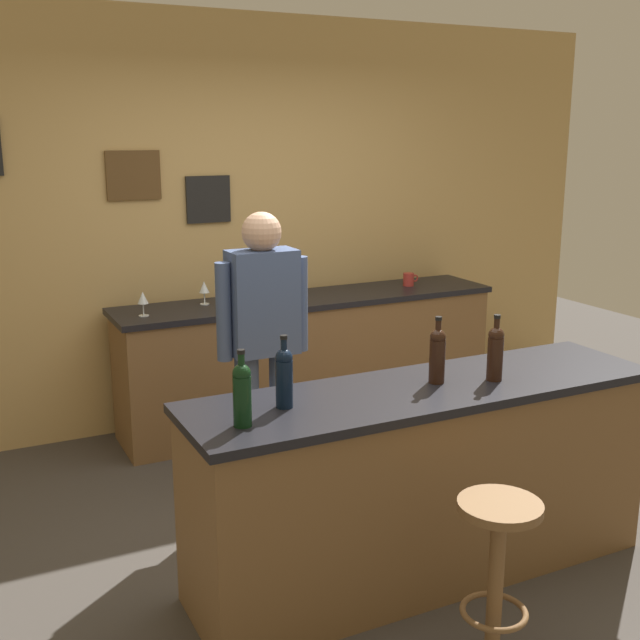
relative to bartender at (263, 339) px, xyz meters
The scene contains 15 objects.
ground_plane 1.18m from the bartender, 58.44° to the right, with size 10.00×10.00×0.00m, color #423D38.
back_wall 1.54m from the bartender, 75.62° to the left, with size 6.00×0.09×2.80m.
bar_counter 1.17m from the bartender, 69.68° to the right, with size 2.23×0.60×0.92m.
side_counter 1.39m from the bartender, 53.45° to the left, with size 2.73×0.56×0.90m.
bartender is the anchor object (origin of this frame).
bar_stool 1.76m from the bartender, 81.15° to the right, with size 0.32×0.32×0.68m.
wine_bottle_a 1.23m from the bartender, 116.05° to the right, with size 0.07×0.07×0.31m.
wine_bottle_b 1.03m from the bartender, 107.45° to the right, with size 0.07×0.07×0.31m.
wine_bottle_c 1.08m from the bartender, 65.89° to the right, with size 0.07×0.07×0.31m.
wine_bottle_d 1.28m from the bartender, 56.95° to the right, with size 0.07×0.07×0.31m.
wine_glass_a 1.06m from the bartender, 112.48° to the left, with size 0.07×0.07×0.16m.
wine_glass_b 1.13m from the bartender, 87.85° to the left, with size 0.07×0.07×0.16m.
wine_glass_c 1.04m from the bartender, 80.36° to the left, with size 0.07×0.07×0.16m.
wine_glass_d 1.10m from the bartender, 63.94° to the left, with size 0.07×0.07×0.16m.
coffee_mug 1.93m from the bartender, 33.68° to the left, with size 0.12×0.08×0.09m.
Camera 1 is at (-1.91, -3.17, 2.03)m, focal length 44.15 mm.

